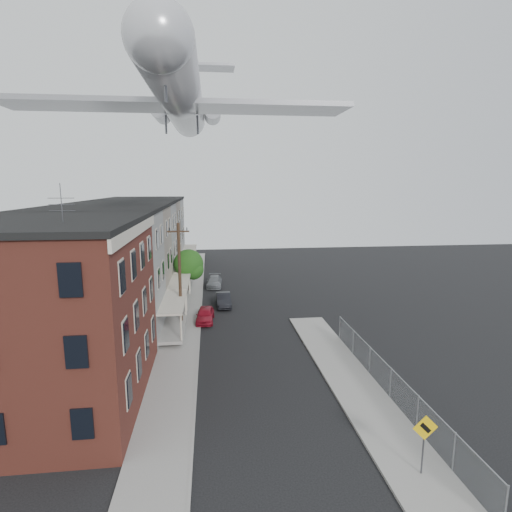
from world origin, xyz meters
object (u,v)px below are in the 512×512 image
at_px(car_mid, 224,300).
at_px(airplane, 181,97).
at_px(car_near, 205,315).
at_px(car_far, 214,282).
at_px(warning_sign, 424,436).
at_px(utility_pole, 180,275).
at_px(street_tree, 190,265).

height_order(car_mid, airplane, airplane).
bearing_deg(airplane, car_near, -48.42).
relative_size(car_near, car_mid, 0.94).
xyz_separation_m(car_near, airplane, (-1.66, 1.88, 18.79)).
xyz_separation_m(car_mid, car_far, (-0.83, 7.94, -0.04)).
xyz_separation_m(warning_sign, car_near, (-9.20, 20.40, -1.24)).
distance_m(warning_sign, car_near, 22.42).
bearing_deg(utility_pole, street_tree, 88.11).
bearing_deg(street_tree, warning_sign, -69.42).
distance_m(warning_sign, car_far, 33.88).
bearing_deg(warning_sign, car_near, 114.27).
bearing_deg(utility_pole, car_near, 34.55).
xyz_separation_m(utility_pole, car_near, (2.00, 1.38, -4.04)).
height_order(utility_pole, car_near, utility_pole).
bearing_deg(airplane, car_mid, 37.13).
height_order(street_tree, airplane, airplane).
height_order(street_tree, car_near, street_tree).
distance_m(street_tree, car_near, 9.15).
distance_m(warning_sign, car_mid, 26.01).
xyz_separation_m(warning_sign, car_mid, (-7.40, 24.90, -1.23)).
distance_m(utility_pole, car_far, 14.71).
relative_size(street_tree, car_mid, 1.31).
bearing_deg(warning_sign, street_tree, 110.58).
height_order(warning_sign, street_tree, street_tree).
xyz_separation_m(street_tree, car_near, (1.67, -8.55, -2.81)).
height_order(utility_pole, car_mid, utility_pole).
relative_size(warning_sign, car_near, 0.75).
bearing_deg(utility_pole, car_far, 77.86).
distance_m(utility_pole, car_mid, 8.07).
relative_size(warning_sign, utility_pole, 0.31).
height_order(warning_sign, car_near, warning_sign).
bearing_deg(car_mid, car_near, -113.61).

